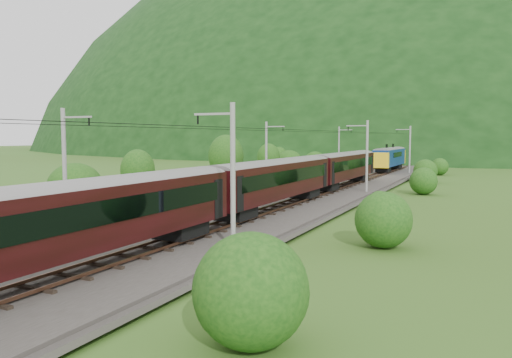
% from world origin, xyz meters
% --- Properties ---
extents(ground, '(600.00, 600.00, 0.00)m').
position_xyz_m(ground, '(0.00, 0.00, 0.00)').
color(ground, '#37541A').
rests_on(ground, ground).
extents(railbed, '(14.00, 220.00, 0.30)m').
position_xyz_m(railbed, '(0.00, 10.00, 0.15)').
color(railbed, '#38332D').
rests_on(railbed, ground).
extents(track_left, '(2.40, 220.00, 0.27)m').
position_xyz_m(track_left, '(-2.40, 10.00, 0.37)').
color(track_left, brown).
rests_on(track_left, railbed).
extents(track_right, '(2.40, 220.00, 0.27)m').
position_xyz_m(track_right, '(2.40, 10.00, 0.37)').
color(track_right, brown).
rests_on(track_right, railbed).
extents(catenary_left, '(2.54, 192.28, 8.00)m').
position_xyz_m(catenary_left, '(-6.12, 32.00, 4.50)').
color(catenary_left, gray).
rests_on(catenary_left, railbed).
extents(catenary_right, '(2.54, 192.28, 8.00)m').
position_xyz_m(catenary_right, '(6.12, 32.00, 4.50)').
color(catenary_right, gray).
rests_on(catenary_right, railbed).
extents(overhead_wires, '(4.83, 198.00, 0.03)m').
position_xyz_m(overhead_wires, '(0.00, 10.00, 7.10)').
color(overhead_wires, black).
rests_on(overhead_wires, ground).
extents(mountain_main, '(504.00, 360.00, 244.00)m').
position_xyz_m(mountain_main, '(0.00, 260.00, 0.00)').
color(mountain_main, black).
rests_on(mountain_main, ground).
extents(mountain_ridge, '(336.00, 280.00, 132.00)m').
position_xyz_m(mountain_ridge, '(-120.00, 300.00, 0.00)').
color(mountain_ridge, black).
rests_on(mountain_ridge, ground).
extents(train, '(2.82, 156.80, 4.90)m').
position_xyz_m(train, '(2.40, -7.06, 3.37)').
color(train, black).
rests_on(train, ground).
extents(hazard_post_near, '(0.15, 0.15, 1.41)m').
position_xyz_m(hazard_post_near, '(-0.08, 59.12, 1.01)').
color(hazard_post_near, red).
rests_on(hazard_post_near, railbed).
extents(hazard_post_far, '(0.18, 0.18, 1.72)m').
position_xyz_m(hazard_post_far, '(0.13, 67.86, 1.16)').
color(hazard_post_far, red).
rests_on(hazard_post_far, railbed).
extents(signal, '(0.26, 0.26, 2.33)m').
position_xyz_m(signal, '(-3.86, 57.05, 1.67)').
color(signal, black).
rests_on(signal, railbed).
extents(vegetation_left, '(10.51, 146.56, 6.75)m').
position_xyz_m(vegetation_left, '(-14.43, 15.51, 2.68)').
color(vegetation_left, '#174312').
rests_on(vegetation_left, ground).
extents(vegetation_right, '(6.14, 109.08, 3.22)m').
position_xyz_m(vegetation_right, '(11.75, 17.63, 1.40)').
color(vegetation_right, '#174312').
rests_on(vegetation_right, ground).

